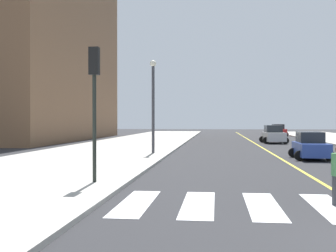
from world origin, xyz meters
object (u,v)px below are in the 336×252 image
(car_blue_second, at_px, (310,146))
(street_lamp, at_px, (153,97))
(traffic_light_far_corner, at_px, (94,88))
(car_silver_nearest, at_px, (273,135))
(car_red_third, at_px, (278,131))

(car_blue_second, bearing_deg, street_lamp, -9.95)
(traffic_light_far_corner, xyz_separation_m, street_lamp, (0.06, 13.86, 0.41))
(car_blue_second, height_order, street_lamp, street_lamp)
(car_blue_second, bearing_deg, traffic_light_far_corner, 50.40)
(car_silver_nearest, relative_size, car_blue_second, 1.14)
(car_silver_nearest, relative_size, street_lamp, 0.67)
(street_lamp, bearing_deg, car_blue_second, -10.82)
(car_red_third, relative_size, street_lamp, 0.65)
(traffic_light_far_corner, bearing_deg, street_lamp, 89.76)
(street_lamp, bearing_deg, car_red_third, 69.71)
(car_blue_second, relative_size, street_lamp, 0.59)
(car_silver_nearest, height_order, car_red_third, car_silver_nearest)
(car_blue_second, bearing_deg, car_red_third, -94.42)
(car_red_third, xyz_separation_m, street_lamp, (-13.74, -37.17, 3.13))
(car_silver_nearest, relative_size, traffic_light_far_corner, 0.88)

